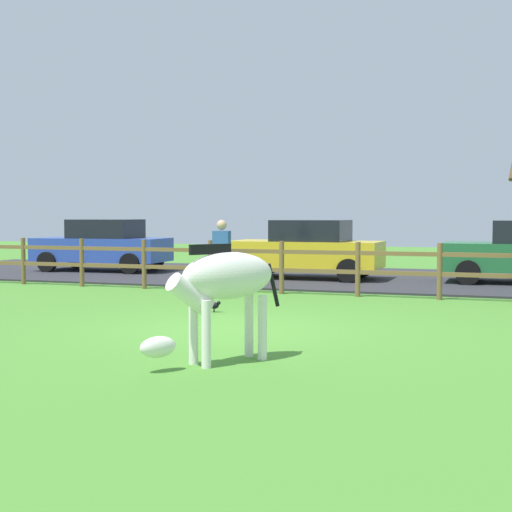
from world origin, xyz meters
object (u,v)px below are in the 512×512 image
at_px(crow_on_grass, 215,305).
at_px(parked_car_blue, 103,245).
at_px(zebra, 222,285).
at_px(parked_car_yellow, 307,249).
at_px(visitor_near_fence, 222,253).

relative_size(crow_on_grass, parked_car_blue, 0.05).
bearing_deg(parked_car_blue, crow_on_grass, -47.43).
bearing_deg(zebra, parked_car_yellow, 100.40).
relative_size(zebra, crow_on_grass, 7.75).
bearing_deg(zebra, visitor_near_fence, 112.16).
bearing_deg(crow_on_grass, zebra, -66.21).
xyz_separation_m(parked_car_blue, parked_car_yellow, (6.54, -0.48, 0.00)).
height_order(zebra, visitor_near_fence, visitor_near_fence).
bearing_deg(parked_car_yellow, crow_on_grass, -88.50).
height_order(zebra, parked_car_yellow, parked_car_yellow).
relative_size(parked_car_blue, visitor_near_fence, 2.49).
bearing_deg(parked_car_blue, zebra, -53.32).
bearing_deg(visitor_near_fence, parked_car_blue, 141.43).
xyz_separation_m(zebra, parked_car_yellow, (-2.02, 11.01, -0.08)).
relative_size(zebra, parked_car_blue, 0.41).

